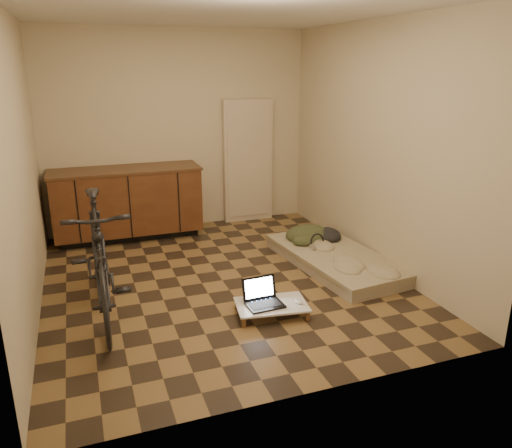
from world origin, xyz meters
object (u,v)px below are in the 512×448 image
object	(u,v)px
futon	(335,259)
lap_desk	(271,305)
bicycle	(99,253)
laptop	(263,298)

from	to	relation	value
futon	lap_desk	xyz separation A→B (m)	(-1.09, -0.83, 0.02)
bicycle	laptop	world-z (taller)	bicycle
lap_desk	bicycle	bearing A→B (deg)	168.94
futon	lap_desk	bearing A→B (deg)	-149.01
bicycle	laptop	distance (m)	1.48
lap_desk	futon	bearing A→B (deg)	45.32
bicycle	lap_desk	size ratio (longest dim) A/B	2.73
futon	lap_desk	size ratio (longest dim) A/B	2.70
lap_desk	laptop	world-z (taller)	laptop
bicycle	lap_desk	xyz separation A→B (m)	(1.41, -0.49, -0.51)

